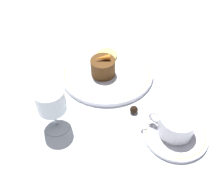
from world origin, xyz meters
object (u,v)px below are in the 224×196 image
Objects in this scene: coffee_cup at (176,124)px; wine_glass at (51,103)px; fork at (163,96)px; dessert_cake at (103,67)px; dinner_plate at (107,71)px.

wine_glass reaches higher than coffee_cup.
wine_glass is at bearing 18.28° from coffee_cup.
fork is 2.87× the size of dessert_cake.
wine_glass is 0.30m from fork.
dessert_cake is at bearing -98.77° from wine_glass.
dessert_cake reaches higher than dinner_plate.
coffee_cup reaches higher than fork.
wine_glass is 1.72× the size of dessert_cake.
dinner_plate is 0.27m from coffee_cup.
wine_glass is 0.60× the size of fork.
fork is 0.18m from dessert_cake.
coffee_cup reaches higher than dinner_plate.
dessert_cake is at bearing 79.94° from dinner_plate.
dinner_plate is 0.04m from dessert_cake.
wine_glass is at bearing 81.23° from dessert_cake.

